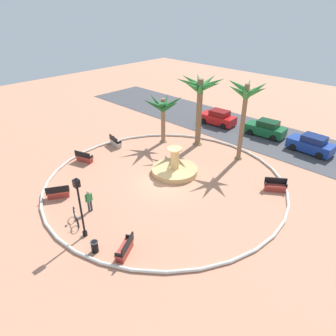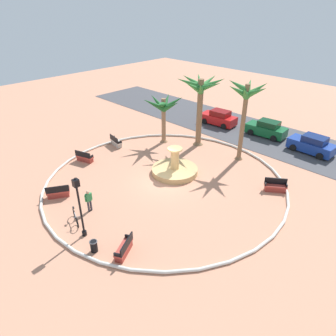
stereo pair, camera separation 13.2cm
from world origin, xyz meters
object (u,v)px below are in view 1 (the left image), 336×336
Objects in this scene: lamppost at (80,203)px; parked_car_second at (266,129)px; person_cyclist_helmet at (89,200)px; palm_tree_mid_plaza at (163,108)px; parked_car_leftmost at (218,118)px; palm_tree_near_fountain at (200,94)px; fountain at (175,169)px; bench_southwest at (125,249)px; parked_car_third at (311,144)px; bench_southeast at (116,142)px; bicycle_red_frame at (76,218)px; bench_east at (58,193)px; bench_west at (275,187)px; bench_north at (84,158)px; trash_bin at (95,246)px; palm_tree_by_curb at (245,100)px.

lamppost reaches higher than parked_car_second.
palm_tree_mid_plaza is at bearing 111.45° from person_cyclist_helmet.
palm_tree_near_fountain is at bearing -72.87° from parked_car_leftmost.
fountain is 7.71m from person_cyclist_helmet.
bench_southwest is 20.22m from parked_car_third.
parked_car_third is at bearing 84.08° from bench_southwest.
palm_tree_mid_plaza reaches higher than parked_car_third.
person_cyclist_helmet reaches higher than bench_southeast.
bicycle_red_frame is 1.46m from person_cyclist_helmet.
bench_southeast is 0.41× the size of parked_car_third.
fountain is 7.01m from palm_tree_mid_plaza.
lamppost reaches higher than person_cyclist_helmet.
parked_car_leftmost is 5.51m from parked_car_second.
palm_tree_near_fountain is 4.02× the size of bench_east.
bench_west and bench_southwest have the same top height.
bench_east and bench_southwest have the same top height.
person_cyclist_helmet is (6.44, -3.63, 0.54)m from bench_north.
bench_southwest is (9.27, -12.29, -3.09)m from palm_tree_mid_plaza.
parked_car_leftmost reaches higher than trash_bin.
parked_car_second is (-2.82, 20.74, 0.43)m from bench_southwest.
bench_north is at bearing -150.00° from fountain.
trash_bin is (5.13, -15.28, -4.55)m from palm_tree_near_fountain.
fountain is 2.29× the size of bench_east.
bench_southwest is at bearing -35.23° from bench_southeast.
parked_car_third reaches higher than bench_north.
lamppost reaches higher than parked_car_third.
bench_north is (-9.32, -9.83, -4.96)m from palm_tree_by_curb.
palm_tree_by_curb reaches higher than bench_east.
bench_north and bench_southeast have the same top height.
person_cyclist_helmet is at bearing -79.65° from parked_car_leftmost.
bench_southeast is 12.10m from parked_car_leftmost.
bench_southeast is 1.01× the size of bicycle_red_frame.
bench_east is 1.02× the size of bench_west.
bench_east is 6.54m from trash_bin.
bench_east is at bearing -83.00° from palm_tree_mid_plaza.
fountain is at bearing 97.95° from lamppost.
bench_southeast is 11.63m from bicycle_red_frame.
bench_north is 0.41× the size of parked_car_second.
fountain is at bearing 66.96° from bench_east.
bench_north is at bearing 150.56° from person_cyclist_helmet.
bench_southeast is 12.98m from lamppost.
parked_car_third is at bearing 61.35° from fountain.
palm_tree_near_fountain is 4.62m from palm_tree_by_curb.
lamppost is (8.29, -5.23, 2.04)m from bench_north.
parked_car_third is at bearing 55.33° from palm_tree_by_curb.
parked_car_second is at bearing 53.53° from bench_southeast.
palm_tree_by_curb is at bearing 86.08° from lamppost.
bicycle_red_frame is (4.90, -12.72, -3.05)m from palm_tree_mid_plaza.
palm_tree_by_curb is 1.69× the size of lamppost.
bench_east is at bearing -116.36° from parked_car_third.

